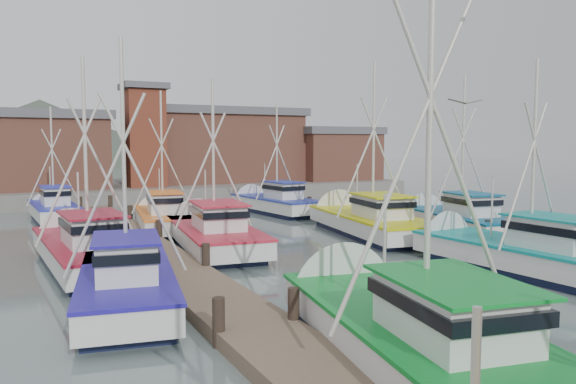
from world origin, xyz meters
name	(u,v)px	position (x,y,z in m)	size (l,w,h in m)	color
ground	(426,289)	(0.00, 0.00, 0.00)	(260.00, 260.00, 0.00)	#556663
dock_left	(187,279)	(-7.00, 4.04, 0.21)	(2.30, 46.00, 1.50)	brown
dock_right	(488,245)	(7.00, 4.04, 0.21)	(2.30, 46.00, 1.50)	brown
quay	(158,189)	(0.00, 37.00, 0.60)	(44.00, 16.00, 1.20)	slate
shed_left	(25,149)	(-11.00, 35.00, 4.34)	(12.72, 8.48, 6.20)	brown
shed_center	(219,145)	(6.00, 37.00, 4.69)	(14.84, 9.54, 6.90)	brown
shed_right	(334,153)	(17.00, 34.00, 3.84)	(8.48, 6.36, 5.20)	brown
lookout_tower	(145,134)	(-2.00, 33.00, 5.55)	(3.60, 3.60, 8.50)	maroon
distant_hills	(5,165)	(-12.76, 122.59, 0.00)	(175.00, 140.00, 42.00)	#465345
boat_4	(406,331)	(-4.56, -4.67, 0.69)	(4.88, 10.61, 10.66)	#0F1633
boat_5	(513,253)	(4.74, 0.64, 0.68)	(3.60, 9.67, 8.69)	#0F1633
boat_6	(127,281)	(-9.26, 2.68, 0.68)	(3.93, 8.70, 8.46)	#0F1633
boat_8	(211,233)	(-4.02, 10.29, 0.68)	(4.13, 10.05, 8.57)	#0F1633
boat_9	(366,221)	(4.70, 10.39, 0.68)	(4.84, 10.83, 9.97)	#0F1633
boat_10	(85,249)	(-9.73, 8.80, 0.68)	(3.75, 9.81, 8.95)	#0F1633
boat_11	(454,220)	(9.30, 8.71, 0.68)	(4.32, 9.38, 9.12)	#0F1633
boat_12	(162,218)	(-4.73, 16.62, 0.68)	(3.65, 8.62, 8.32)	#0F1633
boat_13	(272,203)	(4.03, 20.87, 0.68)	(3.61, 8.99, 8.22)	#0F1633
boat_14	(53,210)	(-9.91, 23.29, 0.68)	(3.10, 7.78, 7.60)	#0F1633
gull_far	(465,102)	(3.16, 1.70, 6.37)	(1.55, 0.65, 0.24)	slate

